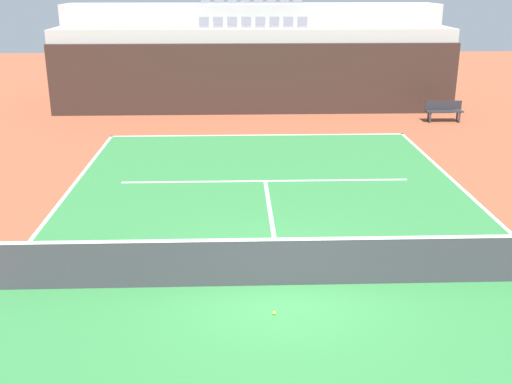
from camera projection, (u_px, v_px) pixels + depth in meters
The scene contains 13 objects.
ground_plane at pixel (282, 285), 11.70m from camera, with size 80.00×80.00×0.00m, color brown.
court_surface at pixel (282, 285), 11.70m from camera, with size 11.00×24.00×0.01m, color #2D7238.
baseline_far at pixel (258, 135), 22.98m from camera, with size 11.00×0.10×0.00m, color white.
service_line_far at pixel (265, 181), 17.74m from camera, with size 8.26×0.10×0.00m, color white.
centre_service_line at pixel (272, 222), 14.72m from camera, with size 0.10×6.40×0.00m, color white.
back_wall at pixel (254, 79), 26.20m from camera, with size 17.41×0.30×2.99m, color black.
stands_tier_lower at pixel (254, 68), 27.38m from camera, with size 17.41×2.40×3.55m, color #9E9E99.
stands_tier_upper at pixel (252, 52), 29.50m from camera, with size 17.41×2.40×4.47m, color #9E9E99.
seating_row_lower at pixel (253, 24), 26.85m from camera, with size 4.76×0.44×0.44m.
seating_row_upper at pixel (252, 0), 28.82m from camera, with size 4.76×0.44×0.44m.
tennis_net at pixel (282, 261), 11.53m from camera, with size 11.08×0.08×1.07m.
player_bench at pixel (444, 110), 25.03m from camera, with size 1.50×0.40×0.85m.
tennis_ball_0 at pixel (274, 313), 10.65m from camera, with size 0.07×0.07×0.07m, color #CCE033.
Camera 1 is at (-0.85, -10.45, 5.51)m, focal length 43.11 mm.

